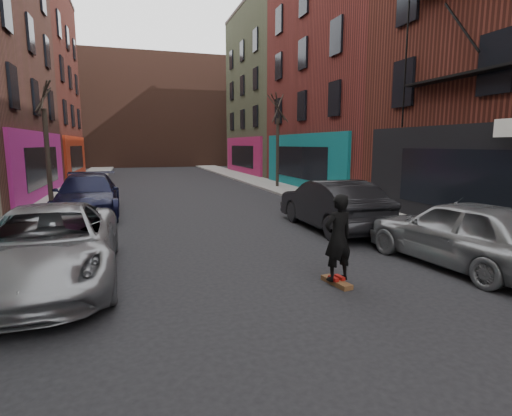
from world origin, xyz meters
TOP-DOWN VIEW (x-y plane):
  - sidewalk_left at (-6.25, 30.00)m, footprint 2.50×84.00m
  - sidewalk_right at (6.25, 30.00)m, footprint 2.50×84.00m
  - buildings_right at (13.50, 16.00)m, footprint 12.00×56.00m
  - building_far at (0.00, 56.00)m, footprint 40.00×10.00m
  - tree_left_far at (-6.20, 18.00)m, footprint 2.00×2.00m
  - tree_right_far at (6.20, 24.00)m, footprint 2.00×2.00m
  - parked_left_far at (-4.60, 8.35)m, footprint 2.80×5.81m
  - parked_left_end at (-4.60, 16.45)m, footprint 2.48×5.83m
  - parked_right_far at (4.42, 6.72)m, footprint 2.46×4.99m
  - parked_right_end at (3.52, 11.48)m, footprint 1.78×5.11m
  - skateboard at (1.03, 6.49)m, footprint 0.34×0.82m
  - skateboarder at (1.03, 6.49)m, footprint 0.71×0.52m

SIDE VIEW (x-z plane):
  - skateboard at x=1.03m, z-range 0.00..0.10m
  - sidewalk_left at x=-6.25m, z-range 0.00..0.13m
  - sidewalk_right at x=6.25m, z-range 0.00..0.13m
  - parked_left_far at x=-4.60m, z-range 0.00..1.60m
  - parked_right_far at x=4.42m, z-range 0.00..1.64m
  - parked_left_end at x=-4.60m, z-range 0.00..1.68m
  - parked_right_end at x=3.52m, z-range 0.00..1.68m
  - skateboarder at x=1.03m, z-range 0.10..1.88m
  - tree_left_far at x=-6.20m, z-range 0.13..6.63m
  - tree_right_far at x=6.20m, z-range 0.13..6.93m
  - building_far at x=0.00m, z-range 0.00..14.00m
  - buildings_right at x=13.50m, z-range 0.00..16.00m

